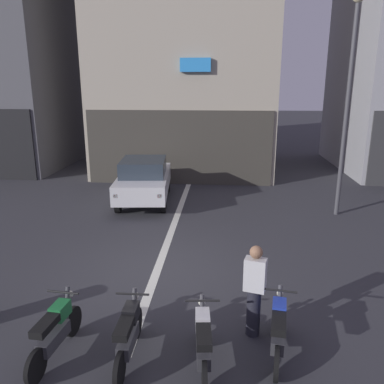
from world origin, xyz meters
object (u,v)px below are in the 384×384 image
(motorcycle_black_row_left_mid, at_px, (129,333))
(motorcycle_green_row_leftmost, at_px, (55,331))
(car_white_crossing_near, at_px, (144,179))
(motorcycle_blue_row_right_mid, at_px, (278,329))
(person_by_motorcycles, at_px, (254,290))
(street_lamp, at_px, (349,86))
(motorcycle_white_row_centre, at_px, (203,341))

(motorcycle_black_row_left_mid, bearing_deg, motorcycle_green_row_leftmost, -178.17)
(motorcycle_black_row_left_mid, bearing_deg, car_white_crossing_near, 99.80)
(car_white_crossing_near, distance_m, motorcycle_blue_row_right_mid, 9.08)
(person_by_motorcycles, bearing_deg, street_lamp, 64.45)
(street_lamp, height_order, motorcycle_white_row_centre, street_lamp)
(person_by_motorcycles, bearing_deg, motorcycle_green_row_leftmost, -165.48)
(motorcycle_green_row_leftmost, relative_size, motorcycle_white_row_centre, 1.00)
(motorcycle_green_row_leftmost, bearing_deg, motorcycle_white_row_centre, -1.69)
(motorcycle_black_row_left_mid, distance_m, motorcycle_white_row_centre, 1.18)
(street_lamp, relative_size, motorcycle_white_row_centre, 4.15)
(motorcycle_black_row_left_mid, xyz_separation_m, motorcycle_white_row_centre, (1.18, -0.11, 0.00))
(car_white_crossing_near, height_order, motorcycle_blue_row_right_mid, car_white_crossing_near)
(motorcycle_green_row_leftmost, relative_size, motorcycle_black_row_left_mid, 1.00)
(car_white_crossing_near, height_order, motorcycle_white_row_centre, car_white_crossing_near)
(motorcycle_green_row_leftmost, relative_size, person_by_motorcycles, 1.00)
(motorcycle_green_row_leftmost, relative_size, motorcycle_blue_row_right_mid, 1.00)
(motorcycle_white_row_centre, distance_m, motorcycle_blue_row_right_mid, 1.26)
(motorcycle_black_row_left_mid, distance_m, motorcycle_blue_row_right_mid, 2.38)
(street_lamp, bearing_deg, motorcycle_green_row_leftmost, -130.09)
(car_white_crossing_near, xyz_separation_m, motorcycle_white_row_centre, (2.65, -8.63, -0.43))
(motorcycle_black_row_left_mid, xyz_separation_m, person_by_motorcycles, (2.01, 0.79, 0.40))
(street_lamp, relative_size, motorcycle_blue_row_right_mid, 4.16)
(car_white_crossing_near, bearing_deg, motorcycle_white_row_centre, -72.92)
(car_white_crossing_near, relative_size, motorcycle_white_row_centre, 2.54)
(motorcycle_white_row_centre, height_order, person_by_motorcycles, person_by_motorcycles)
(car_white_crossing_near, bearing_deg, person_by_motorcycles, -65.79)
(motorcycle_green_row_leftmost, xyz_separation_m, motorcycle_white_row_centre, (2.36, -0.07, 0.00))
(car_white_crossing_near, xyz_separation_m, street_lamp, (6.75, -0.89, 3.32))
(car_white_crossing_near, xyz_separation_m, motorcycle_green_row_leftmost, (0.29, -8.56, -0.43))
(motorcycle_blue_row_right_mid, bearing_deg, motorcycle_black_row_left_mid, -172.61)
(motorcycle_green_row_leftmost, height_order, person_by_motorcycles, person_by_motorcycles)
(motorcycle_black_row_left_mid, bearing_deg, motorcycle_white_row_centre, -5.21)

